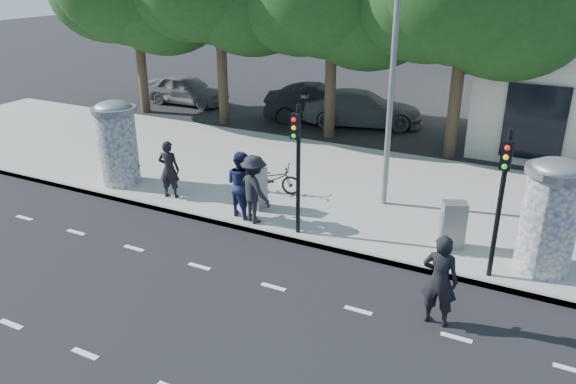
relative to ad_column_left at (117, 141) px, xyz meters
The scene contains 20 objects.
ground 8.63m from the ad_column_left, 32.01° to the right, with size 120.00×120.00×0.00m, color black.
sidewalk 7.94m from the ad_column_left, 22.62° to the left, with size 40.00×8.00×0.15m, color gray.
curb 7.41m from the ad_column_left, ahead, with size 40.00×0.10×0.16m, color slate.
lane_dash_far 7.99m from the ad_column_left, 23.29° to the right, with size 32.00×0.12×0.01m, color silver.
ad_column_left is the anchor object (origin of this frame).
ad_column_right 12.40m from the ad_column_left, ahead, with size 1.36×1.36×2.65m.
traffic_pole_near 6.67m from the ad_column_left, ahead, with size 0.22×0.31×3.40m.
traffic_pole_far 11.44m from the ad_column_left, ahead, with size 0.22×0.31×3.40m.
street_lamp 8.90m from the ad_column_left, 14.94° to the left, with size 0.25×0.93×8.00m.
ped_a 0.60m from the ad_column_left, 37.25° to the left, with size 0.81×0.53×1.66m, color black.
ped_b 2.22m from the ad_column_left, ahead, with size 0.64×0.42×1.75m, color black.
ped_c 4.77m from the ad_column_left, ahead, with size 0.90×0.70×1.85m, color #1F234F.
ped_d 5.31m from the ad_column_left, ahead, with size 1.21×0.70×1.88m, color black.
man_road 11.07m from the ad_column_left, 14.52° to the right, with size 0.71×0.46×1.94m, color black.
bicycle 5.03m from the ad_column_left, 17.09° to the left, with size 1.72×0.60×0.90m, color black.
cabinet_left 4.87m from the ad_column_left, ahead, with size 0.59×0.43×1.23m, color gray.
cabinet_right 10.37m from the ad_column_left, ahead, with size 0.57×0.41×1.19m, color gray.
car_left 11.42m from the ad_column_left, 115.94° to the left, with size 4.34×1.75×1.48m, color #5A5C62.
car_mid 10.57m from the ad_column_left, 77.18° to the left, with size 4.91×1.71×1.62m, color black.
car_right 11.38m from the ad_column_left, 67.97° to the left, with size 5.25×2.14×1.52m, color slate.
Camera 1 is at (5.16, -8.00, 6.68)m, focal length 35.00 mm.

